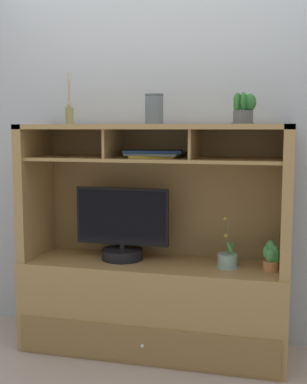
{
  "coord_description": "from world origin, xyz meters",
  "views": [
    {
      "loc": [
        0.75,
        -3.01,
        1.41
      ],
      "look_at": [
        0.0,
        0.0,
        1.02
      ],
      "focal_mm": 46.99,
      "sensor_mm": 36.0,
      "label": 1
    }
  ],
  "objects_px": {
    "potted_fern": "(271,257)",
    "magazine_stack_left": "(155,154)",
    "media_console": "(154,281)",
    "tv_monitor": "(122,231)",
    "potted_succulent": "(243,109)",
    "ceramic_vase": "(154,109)",
    "potted_orchid": "(228,260)",
    "diffuser_bottle": "(69,115)"
  },
  "relations": [
    {
      "from": "potted_orchid",
      "to": "magazine_stack_left",
      "type": "bearing_deg",
      "value": 173.71
    },
    {
      "from": "diffuser_bottle",
      "to": "ceramic_vase",
      "type": "bearing_deg",
      "value": 4.26
    },
    {
      "from": "potted_succulent",
      "to": "ceramic_vase",
      "type": "bearing_deg",
      "value": 176.54
    },
    {
      "from": "tv_monitor",
      "to": "potted_fern",
      "type": "distance_m",
      "value": 0.94
    },
    {
      "from": "media_console",
      "to": "tv_monitor",
      "type": "distance_m",
      "value": 0.38
    },
    {
      "from": "magazine_stack_left",
      "to": "potted_succulent",
      "type": "xyz_separation_m",
      "value": [
        0.54,
        -0.06,
        0.27
      ]
    },
    {
      "from": "media_console",
      "to": "potted_fern",
      "type": "height_order",
      "value": "media_console"
    },
    {
      "from": "potted_orchid",
      "to": "magazine_stack_left",
      "type": "height_order",
      "value": "magazine_stack_left"
    },
    {
      "from": "ceramic_vase",
      "to": "potted_fern",
      "type": "bearing_deg",
      "value": -2.66
    },
    {
      "from": "media_console",
      "to": "potted_orchid",
      "type": "relative_size",
      "value": 5.37
    },
    {
      "from": "magazine_stack_left",
      "to": "diffuser_bottle",
      "type": "height_order",
      "value": "diffuser_bottle"
    },
    {
      "from": "potted_orchid",
      "to": "ceramic_vase",
      "type": "height_order",
      "value": "ceramic_vase"
    },
    {
      "from": "diffuser_bottle",
      "to": "potted_succulent",
      "type": "relative_size",
      "value": 1.76
    },
    {
      "from": "magazine_stack_left",
      "to": "potted_orchid",
      "type": "bearing_deg",
      "value": -6.29
    },
    {
      "from": "diffuser_bottle",
      "to": "potted_succulent",
      "type": "xyz_separation_m",
      "value": [
        1.08,
        0.01,
        0.03
      ]
    },
    {
      "from": "tv_monitor",
      "to": "magazine_stack_left",
      "type": "bearing_deg",
      "value": 6.35
    },
    {
      "from": "potted_succulent",
      "to": "ceramic_vase",
      "type": "xyz_separation_m",
      "value": [
        -0.54,
        0.03,
        0.01
      ]
    },
    {
      "from": "potted_succulent",
      "to": "ceramic_vase",
      "type": "distance_m",
      "value": 0.54
    },
    {
      "from": "potted_succulent",
      "to": "tv_monitor",
      "type": "bearing_deg",
      "value": 177.57
    },
    {
      "from": "potted_orchid",
      "to": "ceramic_vase",
      "type": "distance_m",
      "value": 1.03
    },
    {
      "from": "media_console",
      "to": "tv_monitor",
      "type": "bearing_deg",
      "value": 178.14
    },
    {
      "from": "tv_monitor",
      "to": "potted_succulent",
      "type": "relative_size",
      "value": 3.3
    },
    {
      "from": "potted_fern",
      "to": "ceramic_vase",
      "type": "height_order",
      "value": "ceramic_vase"
    },
    {
      "from": "magazine_stack_left",
      "to": "diffuser_bottle",
      "type": "xyz_separation_m",
      "value": [
        -0.54,
        -0.06,
        0.24
      ]
    },
    {
      "from": "diffuser_bottle",
      "to": "ceramic_vase",
      "type": "height_order",
      "value": "diffuser_bottle"
    },
    {
      "from": "media_console",
      "to": "diffuser_bottle",
      "type": "distance_m",
      "value": 1.19
    },
    {
      "from": "potted_succulent",
      "to": "media_console",
      "type": "bearing_deg",
      "value": 177.35
    },
    {
      "from": "tv_monitor",
      "to": "magazine_stack_left",
      "type": "relative_size",
      "value": 1.58
    },
    {
      "from": "media_console",
      "to": "diffuser_bottle",
      "type": "height_order",
      "value": "diffuser_bottle"
    },
    {
      "from": "tv_monitor",
      "to": "diffuser_bottle",
      "type": "bearing_deg",
      "value": -173.18
    },
    {
      "from": "media_console",
      "to": "potted_orchid",
      "type": "xyz_separation_m",
      "value": [
        0.47,
        -0.02,
        0.17
      ]
    },
    {
      "from": "potted_orchid",
      "to": "diffuser_bottle",
      "type": "height_order",
      "value": "diffuser_bottle"
    },
    {
      "from": "magazine_stack_left",
      "to": "ceramic_vase",
      "type": "distance_m",
      "value": 0.28
    },
    {
      "from": "media_console",
      "to": "potted_succulent",
      "type": "bearing_deg",
      "value": -2.65
    },
    {
      "from": "potted_succulent",
      "to": "potted_fern",
      "type": "bearing_deg",
      "value": -0.28
    },
    {
      "from": "potted_fern",
      "to": "ceramic_vase",
      "type": "bearing_deg",
      "value": 177.34
    },
    {
      "from": "ceramic_vase",
      "to": "media_console",
      "type": "bearing_deg",
      "value": -90.0
    },
    {
      "from": "potted_orchid",
      "to": "media_console",
      "type": "bearing_deg",
      "value": 177.38
    },
    {
      "from": "potted_fern",
      "to": "ceramic_vase",
      "type": "distance_m",
      "value": 1.14
    },
    {
      "from": "potted_fern",
      "to": "magazine_stack_left",
      "type": "height_order",
      "value": "magazine_stack_left"
    },
    {
      "from": "potted_orchid",
      "to": "tv_monitor",
      "type": "bearing_deg",
      "value": 177.62
    },
    {
      "from": "tv_monitor",
      "to": "potted_orchid",
      "type": "distance_m",
      "value": 0.69
    }
  ]
}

